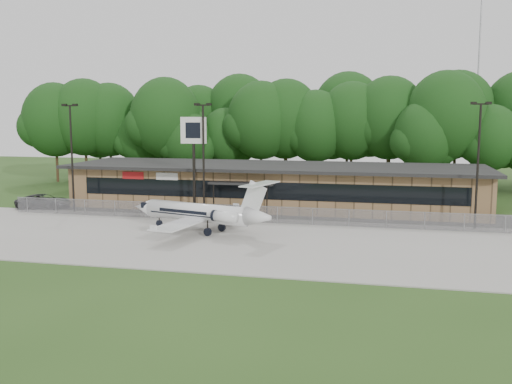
% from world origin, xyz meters
% --- Properties ---
extents(ground, '(160.00, 160.00, 0.00)m').
position_xyz_m(ground, '(0.00, 0.00, 0.00)').
color(ground, '#274518').
rests_on(ground, ground).
extents(apron, '(64.00, 18.00, 0.08)m').
position_xyz_m(apron, '(0.00, 8.00, 0.04)').
color(apron, '#9E9B93').
rests_on(apron, ground).
extents(parking_lot, '(50.00, 9.00, 0.06)m').
position_xyz_m(parking_lot, '(0.00, 19.50, 0.03)').
color(parking_lot, '#383835').
rests_on(parking_lot, ground).
extents(terminal, '(41.00, 11.65, 4.30)m').
position_xyz_m(terminal, '(-0.00, 23.94, 2.18)').
color(terminal, '#937049').
rests_on(terminal, ground).
extents(fence, '(46.00, 0.04, 1.52)m').
position_xyz_m(fence, '(0.00, 15.00, 0.78)').
color(fence, gray).
rests_on(fence, ground).
extents(treeline, '(72.00, 12.00, 15.00)m').
position_xyz_m(treeline, '(0.00, 42.00, 7.50)').
color(treeline, '#153C13').
rests_on(treeline, ground).
extents(radio_mast, '(0.20, 0.20, 25.00)m').
position_xyz_m(radio_mast, '(22.00, 48.00, 12.50)').
color(radio_mast, gray).
rests_on(radio_mast, ground).
extents(light_pole_left, '(1.55, 0.30, 10.23)m').
position_xyz_m(light_pole_left, '(-18.00, 16.50, 5.98)').
color(light_pole_left, black).
rests_on(light_pole_left, ground).
extents(light_pole_mid, '(1.55, 0.30, 10.23)m').
position_xyz_m(light_pole_mid, '(-5.00, 16.50, 5.98)').
color(light_pole_mid, black).
rests_on(light_pole_mid, ground).
extents(light_pole_right, '(1.55, 0.30, 10.23)m').
position_xyz_m(light_pole_right, '(18.00, 16.50, 5.98)').
color(light_pole_right, black).
rests_on(light_pole_right, ground).
extents(business_jet, '(12.80, 11.49, 4.34)m').
position_xyz_m(business_jet, '(-3.00, 10.01, 1.55)').
color(business_jet, white).
rests_on(business_jet, ground).
extents(suv, '(5.59, 3.41, 1.45)m').
position_xyz_m(suv, '(-22.00, 17.68, 0.72)').
color(suv, '#2F2F31').
rests_on(suv, ground).
extents(pole_sign, '(2.37, 0.33, 9.02)m').
position_xyz_m(pole_sign, '(-6.01, 16.79, 6.90)').
color(pole_sign, black).
rests_on(pole_sign, ground).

